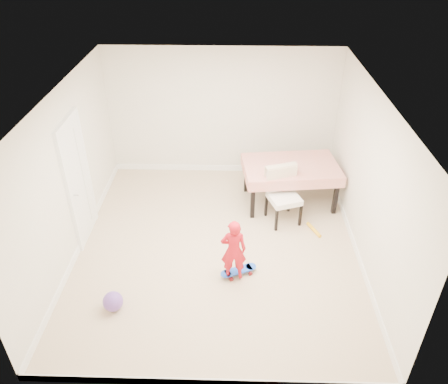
{
  "coord_description": "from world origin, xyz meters",
  "views": [
    {
      "loc": [
        0.26,
        -5.52,
        4.7
      ],
      "look_at": [
        0.1,
        0.2,
        0.95
      ],
      "focal_mm": 35.0,
      "sensor_mm": 36.0,
      "label": 1
    }
  ],
  "objects_px": {
    "dining_chair": "(284,197)",
    "dining_table": "(289,184)",
    "skateboard": "(238,272)",
    "child": "(234,252)",
    "balloon": "(113,301)"
  },
  "relations": [
    {
      "from": "dining_table",
      "to": "skateboard",
      "type": "relative_size",
      "value": 2.93
    },
    {
      "from": "dining_chair",
      "to": "dining_table",
      "type": "bearing_deg",
      "value": 55.7
    },
    {
      "from": "balloon",
      "to": "dining_chair",
      "type": "bearing_deg",
      "value": 40.05
    },
    {
      "from": "dining_chair",
      "to": "skateboard",
      "type": "xyz_separation_m",
      "value": [
        -0.78,
        -1.39,
        -0.46
      ]
    },
    {
      "from": "dining_chair",
      "to": "child",
      "type": "distance_m",
      "value": 1.71
    },
    {
      "from": "skateboard",
      "to": "balloon",
      "type": "bearing_deg",
      "value": 178.65
    },
    {
      "from": "dining_table",
      "to": "child",
      "type": "xyz_separation_m",
      "value": [
        -1.02,
        -2.08,
        0.12
      ]
    },
    {
      "from": "dining_chair",
      "to": "balloon",
      "type": "distance_m",
      "value": 3.31
    },
    {
      "from": "dining_chair",
      "to": "skateboard",
      "type": "distance_m",
      "value": 1.66
    },
    {
      "from": "child",
      "to": "balloon",
      "type": "distance_m",
      "value": 1.81
    },
    {
      "from": "child",
      "to": "balloon",
      "type": "height_order",
      "value": "child"
    },
    {
      "from": "dining_table",
      "to": "dining_chair",
      "type": "height_order",
      "value": "dining_chair"
    },
    {
      "from": "dining_table",
      "to": "skateboard",
      "type": "xyz_separation_m",
      "value": [
        -0.94,
        -1.99,
        -0.36
      ]
    },
    {
      "from": "dining_chair",
      "to": "skateboard",
      "type": "bearing_deg",
      "value": -139.1
    },
    {
      "from": "dining_table",
      "to": "child",
      "type": "height_order",
      "value": "child"
    }
  ]
}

